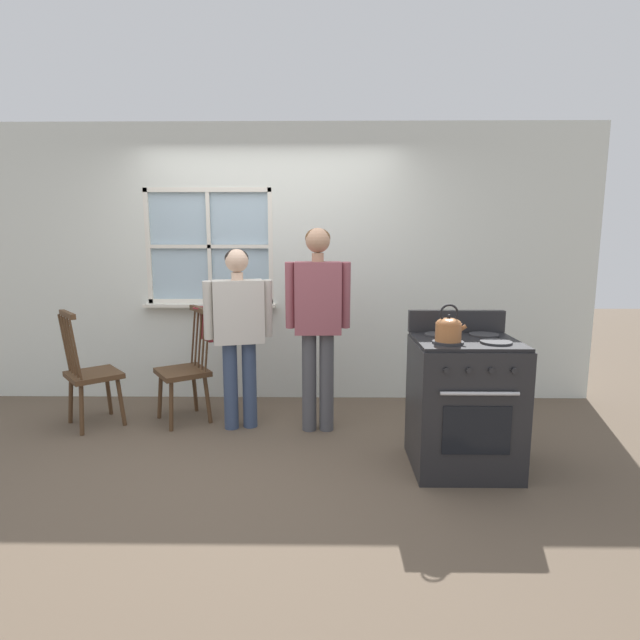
{
  "coord_description": "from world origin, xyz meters",
  "views": [
    {
      "loc": [
        0.54,
        -3.55,
        1.61
      ],
      "look_at": [
        0.5,
        0.17,
        1.0
      ],
      "focal_mm": 28.0,
      "sensor_mm": 36.0,
      "label": 1
    }
  ],
  "objects_px": {
    "person_teen_center": "(318,311)",
    "stove": "(463,402)",
    "kettle": "(449,328)",
    "person_elderly_left": "(238,322)",
    "chair_by_window": "(185,371)",
    "potted_plant": "(241,296)",
    "handbag": "(209,325)",
    "chair_near_wall": "(91,375)"
  },
  "relations": [
    {
      "from": "person_teen_center",
      "to": "stove",
      "type": "xyz_separation_m",
      "value": [
        1.03,
        -0.67,
        -0.55
      ]
    },
    {
      "from": "stove",
      "to": "kettle",
      "type": "bearing_deg",
      "value": -140.24
    },
    {
      "from": "person_teen_center",
      "to": "stove",
      "type": "height_order",
      "value": "person_teen_center"
    },
    {
      "from": "kettle",
      "to": "person_elderly_left",
      "type": "bearing_deg",
      "value": 150.98
    },
    {
      "from": "person_elderly_left",
      "to": "person_teen_center",
      "type": "relative_size",
      "value": 0.9
    },
    {
      "from": "chair_by_window",
      "to": "kettle",
      "type": "height_order",
      "value": "kettle"
    },
    {
      "from": "person_elderly_left",
      "to": "person_teen_center",
      "type": "xyz_separation_m",
      "value": [
        0.66,
        -0.05,
        0.1
      ]
    },
    {
      "from": "person_elderly_left",
      "to": "person_teen_center",
      "type": "height_order",
      "value": "person_teen_center"
    },
    {
      "from": "person_elderly_left",
      "to": "potted_plant",
      "type": "relative_size",
      "value": 5.47
    },
    {
      "from": "chair_by_window",
      "to": "stove",
      "type": "relative_size",
      "value": 0.94
    },
    {
      "from": "stove",
      "to": "handbag",
      "type": "height_order",
      "value": "stove"
    },
    {
      "from": "chair_near_wall",
      "to": "person_elderly_left",
      "type": "bearing_deg",
      "value": -132.31
    },
    {
      "from": "person_elderly_left",
      "to": "person_teen_center",
      "type": "bearing_deg",
      "value": -18.97
    },
    {
      "from": "person_elderly_left",
      "to": "handbag",
      "type": "height_order",
      "value": "person_elderly_left"
    },
    {
      "from": "chair_near_wall",
      "to": "kettle",
      "type": "height_order",
      "value": "kettle"
    },
    {
      "from": "kettle",
      "to": "chair_by_window",
      "type": "bearing_deg",
      "value": 153.6
    },
    {
      "from": "stove",
      "to": "chair_by_window",
      "type": "bearing_deg",
      "value": 158.12
    },
    {
      "from": "chair_by_window",
      "to": "stove",
      "type": "xyz_separation_m",
      "value": [
        2.21,
        -0.89,
        0.02
      ]
    },
    {
      "from": "chair_by_window",
      "to": "chair_near_wall",
      "type": "distance_m",
      "value": 0.79
    },
    {
      "from": "stove",
      "to": "chair_near_wall",
      "type": "bearing_deg",
      "value": 165.7
    },
    {
      "from": "chair_near_wall",
      "to": "handbag",
      "type": "relative_size",
      "value": 3.3
    },
    {
      "from": "potted_plant",
      "to": "stove",
      "type": "bearing_deg",
      "value": -39.5
    },
    {
      "from": "stove",
      "to": "potted_plant",
      "type": "xyz_separation_m",
      "value": [
        -1.81,
        1.49,
        0.58
      ]
    },
    {
      "from": "kettle",
      "to": "potted_plant",
      "type": "relative_size",
      "value": 0.89
    },
    {
      "from": "chair_by_window",
      "to": "chair_near_wall",
      "type": "xyz_separation_m",
      "value": [
        -0.78,
        -0.13,
        0.0
      ]
    },
    {
      "from": "kettle",
      "to": "person_teen_center",
      "type": "bearing_deg",
      "value": 137.36
    },
    {
      "from": "chair_near_wall",
      "to": "potted_plant",
      "type": "height_order",
      "value": "potted_plant"
    },
    {
      "from": "stove",
      "to": "potted_plant",
      "type": "relative_size",
      "value": 3.89
    },
    {
      "from": "chair_near_wall",
      "to": "handbag",
      "type": "bearing_deg",
      "value": -115.86
    },
    {
      "from": "person_elderly_left",
      "to": "potted_plant",
      "type": "xyz_separation_m",
      "value": [
        -0.11,
        0.77,
        0.13
      ]
    },
    {
      "from": "potted_plant",
      "to": "kettle",
      "type": "bearing_deg",
      "value": -44.51
    },
    {
      "from": "chair_near_wall",
      "to": "person_teen_center",
      "type": "relative_size",
      "value": 0.6
    },
    {
      "from": "chair_near_wall",
      "to": "handbag",
      "type": "xyz_separation_m",
      "value": [
        0.97,
        0.25,
        0.39
      ]
    },
    {
      "from": "person_elderly_left",
      "to": "kettle",
      "type": "relative_size",
      "value": 6.17
    },
    {
      "from": "person_elderly_left",
      "to": "stove",
      "type": "bearing_deg",
      "value": -37.89
    },
    {
      "from": "chair_by_window",
      "to": "person_teen_center",
      "type": "height_order",
      "value": "person_teen_center"
    },
    {
      "from": "stove",
      "to": "kettle",
      "type": "distance_m",
      "value": 0.59
    },
    {
      "from": "chair_near_wall",
      "to": "person_elderly_left",
      "type": "relative_size",
      "value": 0.66
    },
    {
      "from": "chair_near_wall",
      "to": "kettle",
      "type": "bearing_deg",
      "value": -148.07
    },
    {
      "from": "stove",
      "to": "potted_plant",
      "type": "bearing_deg",
      "value": 140.5
    },
    {
      "from": "person_elderly_left",
      "to": "potted_plant",
      "type": "height_order",
      "value": "person_elderly_left"
    },
    {
      "from": "chair_by_window",
      "to": "handbag",
      "type": "distance_m",
      "value": 0.45
    }
  ]
}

